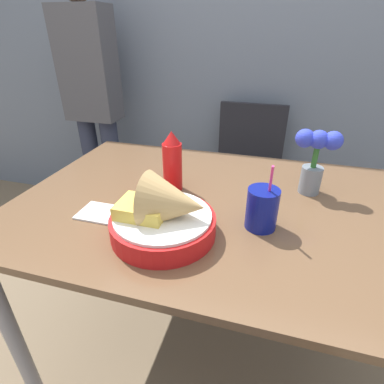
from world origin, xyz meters
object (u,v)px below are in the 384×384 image
at_px(person_standing, 92,97).
at_px(food_basket, 167,215).
at_px(flower_vase, 315,157).
at_px(drink_cup, 262,210).
at_px(ketchup_bottle, 172,162).
at_px(chair_far_window, 247,165).

bearing_deg(person_standing, food_basket, -50.09).
distance_m(flower_vase, person_standing, 1.42).
distance_m(drink_cup, person_standing, 1.45).
bearing_deg(food_basket, person_standing, 129.91).
height_order(ketchup_bottle, flower_vase, flower_vase).
relative_size(food_basket, ketchup_bottle, 1.36).
xyz_separation_m(chair_far_window, ketchup_bottle, (-0.18, -0.86, 0.35)).
relative_size(chair_far_window, food_basket, 3.05).
height_order(chair_far_window, food_basket, food_basket).
bearing_deg(drink_cup, ketchup_bottle, 154.70).
bearing_deg(flower_vase, drink_cup, -119.29).
relative_size(food_basket, flower_vase, 1.30).
bearing_deg(food_basket, chair_far_window, 84.60).
bearing_deg(flower_vase, chair_far_window, 110.13).
xyz_separation_m(chair_far_window, flower_vase, (0.28, -0.75, 0.38)).
distance_m(food_basket, flower_vase, 0.53).
xyz_separation_m(food_basket, drink_cup, (0.24, 0.11, -0.01)).
relative_size(chair_far_window, drink_cup, 4.30).
bearing_deg(person_standing, drink_cup, -39.95).
bearing_deg(flower_vase, person_standing, 151.68).
bearing_deg(person_standing, chair_far_window, 4.73).
height_order(food_basket, drink_cup, drink_cup).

